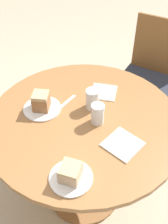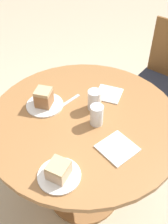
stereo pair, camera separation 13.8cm
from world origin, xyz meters
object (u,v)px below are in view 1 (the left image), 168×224
Objects in this scene: cake_slice_far at (71,172)px; glass_water at (98,115)px; glass_lemonade at (92,100)px; plate_far at (71,178)px; cake_slice_near at (41,101)px; plate_near at (42,109)px; chair at (149,76)px.

glass_water is (-0.10, 0.36, 0.00)m from cake_slice_far.
glass_lemonade reaches higher than glass_water.
cake_slice_near is at bearing 146.68° from plate_far.
plate_far is at bearing -74.90° from glass_water.
plate_far is 0.37m from glass_water.
glass_water reaches higher than cake_slice_near.
cake_slice_near reaches higher than plate_far.
cake_slice_near is 0.48m from cake_slice_far.
plate_near is at bearing -153.43° from cake_slice_near.
plate_near is at bearing 146.68° from cake_slice_far.
glass_water is (0.09, -0.08, 0.00)m from glass_lemonade.
cake_slice_far is at bearing 90.00° from plate_far.
chair is at bearing 97.66° from plate_far.
glass_lemonade reaches higher than cake_slice_far.
plate_near is 1.88× the size of cake_slice_far.
glass_lemonade is 1.03× the size of glass_water.
glass_lemonade is (0.22, 0.18, 0.05)m from plate_near.
cake_slice_near is 1.02× the size of glass_water.
glass_water is at bearing 17.25° from plate_near.
plate_near is at bearing 146.68° from plate_far.
chair reaches higher than plate_far.
cake_slice_near is at bearing -107.90° from chair.
glass_lemonade is 0.12m from glass_water.
chair is at bearing 89.34° from glass_lemonade.
cake_slice_near reaches higher than plate_near.
glass_lemonade is at bearing -96.07° from chair.
plate_far is 0.48m from glass_lemonade.
glass_water is at bearing 105.10° from cake_slice_far.
plate_far is 1.67× the size of glass_water.
plate_far is at bearing -33.32° from cake_slice_near.
chair is 7.81× the size of cake_slice_near.
chair is 0.99m from glass_water.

